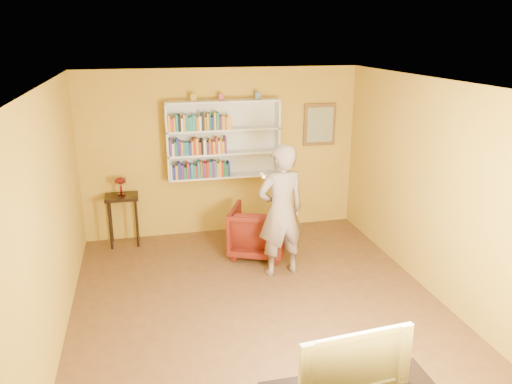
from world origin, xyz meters
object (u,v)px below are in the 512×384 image
ruby_lustre (120,182)px  television (350,357)px  person (281,211)px  bookshelf (223,139)px  console_table (122,204)px  armchair (259,231)px

ruby_lustre → television: 4.87m
person → ruby_lustre: bearing=-44.9°
ruby_lustre → person: bearing=-35.6°
bookshelf → console_table: bookshelf is taller
bookshelf → person: bearing=-73.5°
armchair → ruby_lustre: bearing=0.8°
bookshelf → armchair: bookshelf is taller
bookshelf → console_table: size_ratio=2.19×
console_table → television: 4.86m
console_table → person: 2.62m
ruby_lustre → armchair: (1.98, -0.84, -0.65)m
armchair → person: (0.14, -0.68, 0.55)m
ruby_lustre → television: ruby_lustre is taller
console_table → ruby_lustre: size_ratio=2.85×
armchair → television: bearing=111.6°
ruby_lustre → television: size_ratio=0.30×
ruby_lustre → console_table: bearing=-90.0°
bookshelf → ruby_lustre: size_ratio=6.25×
person → television: (-0.28, -2.98, -0.15)m
ruby_lustre → bookshelf: bearing=5.6°
console_table → person: size_ratio=0.44×
console_table → armchair: console_table is taller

